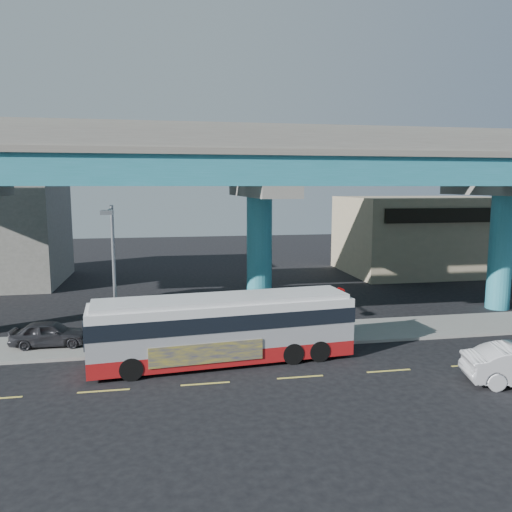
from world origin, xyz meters
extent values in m
plane|color=black|center=(0.00, 0.00, 0.00)|extent=(120.00, 120.00, 0.00)
cube|color=gray|center=(0.00, 5.50, 0.07)|extent=(70.00, 4.00, 0.15)
cube|color=#D8C64C|center=(-8.00, -0.30, 0.01)|extent=(2.00, 0.12, 0.01)
cube|color=#D8C64C|center=(-4.00, -0.30, 0.01)|extent=(2.00, 0.12, 0.01)
cube|color=#D8C64C|center=(0.00, -0.30, 0.01)|extent=(2.00, 0.12, 0.01)
cube|color=#D8C64C|center=(4.00, -0.30, 0.01)|extent=(2.00, 0.12, 0.01)
cube|color=#D8C64C|center=(8.00, -0.30, 0.01)|extent=(2.00, 0.12, 0.01)
cylinder|color=#21747D|center=(0.00, 9.00, 3.70)|extent=(1.50, 1.50, 7.40)
cube|color=gray|center=(0.00, 9.00, 7.70)|extent=(2.00, 12.00, 0.60)
cube|color=gray|center=(0.00, 12.50, 8.60)|extent=(1.80, 5.00, 1.20)
cylinder|color=#21747D|center=(16.00, 9.00, 3.70)|extent=(1.50, 1.50, 7.40)
cube|color=gray|center=(16.00, 9.00, 7.70)|extent=(2.00, 12.00, 0.60)
cube|color=gray|center=(16.00, 12.50, 8.60)|extent=(1.80, 5.00, 1.20)
cube|color=#21747D|center=(0.00, 5.50, 8.70)|extent=(52.00, 5.00, 1.40)
cube|color=gray|center=(0.00, 5.50, 9.55)|extent=(52.00, 5.40, 0.30)
cube|color=gray|center=(0.00, 3.00, 10.10)|extent=(52.00, 0.25, 0.80)
cube|color=gray|center=(0.00, 8.00, 10.10)|extent=(52.00, 0.25, 0.80)
cube|color=#21747D|center=(0.00, 12.50, 9.90)|extent=(52.00, 5.00, 1.40)
cube|color=gray|center=(0.00, 12.50, 10.75)|extent=(52.00, 5.40, 0.30)
cube|color=gray|center=(0.00, 10.00, 11.30)|extent=(52.00, 0.25, 0.80)
cube|color=gray|center=(0.00, 15.00, 11.30)|extent=(52.00, 0.25, 0.80)
cube|color=tan|center=(18.00, 23.00, 3.50)|extent=(14.00, 10.00, 7.00)
cube|color=black|center=(18.00, 17.90, 5.60)|extent=(12.00, 0.25, 1.20)
cube|color=#A51315|center=(-2.97, 2.14, 0.54)|extent=(12.02, 3.60, 0.69)
cube|color=#B4B4B9|center=(-2.97, 2.14, 1.63)|extent=(12.02, 3.60, 1.48)
cube|color=black|center=(-2.97, 2.14, 2.12)|extent=(12.09, 3.66, 0.69)
cube|color=silver|center=(-2.97, 2.14, 2.66)|extent=(12.02, 3.60, 0.39)
cube|color=silver|center=(-2.97, 2.14, 2.96)|extent=(11.60, 3.32, 0.20)
cube|color=black|center=(2.94, 2.69, 1.97)|extent=(0.27, 2.26, 1.18)
cube|color=black|center=(-8.88, 1.59, 1.97)|extent=(0.27, 2.26, 1.18)
cube|color=navy|center=(-3.83, 0.77, 0.91)|extent=(4.92, 0.51, 0.89)
cylinder|color=black|center=(-6.99, 0.63, 0.49)|extent=(1.01, 0.39, 0.99)
cylinder|color=black|center=(-7.20, 2.89, 0.49)|extent=(1.01, 0.39, 0.99)
cylinder|color=black|center=(0.08, 1.29, 0.49)|extent=(1.01, 0.39, 0.99)
cylinder|color=black|center=(-0.13, 3.55, 0.49)|extent=(1.01, 0.39, 0.99)
cylinder|color=black|center=(1.36, 1.41, 0.49)|extent=(1.01, 0.39, 0.99)
cylinder|color=black|center=(1.15, 3.67, 0.49)|extent=(1.01, 0.39, 0.99)
imported|color=#2A2B2F|center=(-11.21, 5.56, 0.78)|extent=(1.73, 3.79, 1.26)
cylinder|color=gray|center=(-7.86, 4.00, 3.64)|extent=(0.16, 0.16, 6.99)
cylinder|color=gray|center=(-7.86, 3.06, 6.95)|extent=(0.12, 1.89, 0.12)
cube|color=gray|center=(-7.86, 2.11, 6.90)|extent=(0.50, 0.70, 0.18)
cylinder|color=gray|center=(3.26, 4.20, 1.33)|extent=(0.06, 0.06, 2.35)
cylinder|color=#B20A0A|center=(3.26, 4.17, 2.45)|extent=(0.81, 0.13, 0.81)
camera|label=1|loc=(-5.45, -19.76, 8.00)|focal=35.00mm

